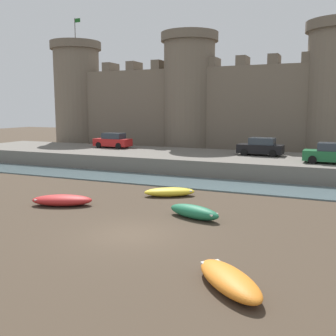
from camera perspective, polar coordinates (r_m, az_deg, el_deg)
ground_plane at (r=18.36m, az=-5.42°, el=-9.58°), size 160.00×160.00×0.00m
water_channel at (r=29.86m, az=6.50°, el=-2.36°), size 80.00×4.50×0.10m
quay_road at (r=36.66m, az=9.83°, el=0.67°), size 60.20×10.00×1.43m
castle at (r=45.25m, az=12.79°, el=9.41°), size 54.86×6.66×17.38m
rowboat_near_channel_left at (r=13.19m, az=8.87°, el=-15.70°), size 3.21×3.27×0.60m
rowboat_foreground_right at (r=20.79m, az=3.80°, el=-6.32°), size 3.24×1.91×0.70m
rowboat_near_channel_right at (r=24.25m, az=-15.12°, el=-4.50°), size 3.84×2.65×0.65m
rowboat_foreground_centre at (r=25.85m, az=0.23°, el=-3.46°), size 3.50×2.71×0.57m
car_quay_centre_east at (r=43.60m, az=-8.01°, el=3.95°), size 4.14×1.96×1.62m
car_quay_east at (r=33.37m, az=22.62°, el=1.94°), size 4.14×1.96×1.62m
car_quay_west at (r=37.14m, az=13.31°, el=2.99°), size 4.14×1.96×1.62m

